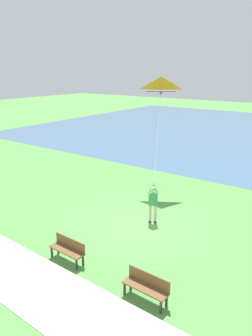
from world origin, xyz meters
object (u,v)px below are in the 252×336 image
(park_bench_near_walkway, at_px, (146,285))
(park_bench_far_walkway, at_px, (68,248))
(flying_kite, at_px, (161,87))
(person_kite_flyer, at_px, (153,201))

(park_bench_near_walkway, xyz_separation_m, park_bench_far_walkway, (0.12, 3.50, 0.00))
(flying_kite, bearing_deg, park_bench_far_walkway, -172.49)
(flying_kite, xyz_separation_m, park_bench_far_walkway, (-8.40, -1.11, -5.40))
(flying_kite, bearing_deg, person_kite_flyer, -152.82)
(park_bench_near_walkway, bearing_deg, person_kite_flyer, 29.39)
(person_kite_flyer, bearing_deg, park_bench_near_walkway, -150.61)
(person_kite_flyer, distance_m, flying_kite, 6.49)
(person_kite_flyer, relative_size, park_bench_far_walkway, 1.21)
(park_bench_near_walkway, bearing_deg, flying_kite, 28.41)
(flying_kite, xyz_separation_m, park_bench_near_walkway, (-8.51, -4.61, -5.40))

